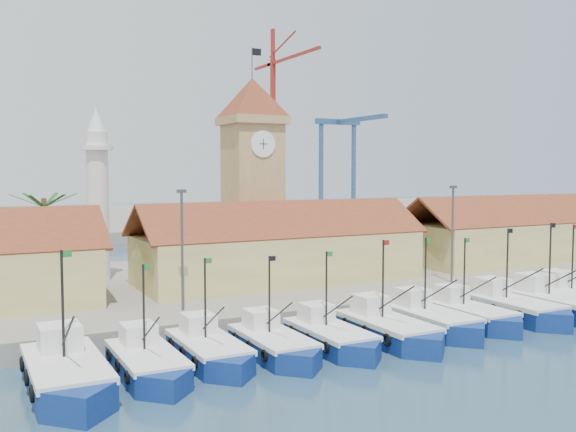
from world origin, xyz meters
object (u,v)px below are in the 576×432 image
minaret (98,194)px  boat_0 (67,377)px  boat_5 (390,331)px  clock_tower (252,170)px

minaret → boat_0: bearing=-104.5°
boat_0 → boat_5: (21.47, 0.26, -0.06)m
boat_5 → clock_tower: clock_tower is taller
boat_0 → minaret: (6.76, 26.17, 8.90)m
clock_tower → minaret: 15.30m
boat_0 → clock_tower: bearing=48.0°
boat_0 → boat_5: 21.47m
boat_0 → clock_tower: clock_tower is taller
boat_5 → minaret: 31.11m
boat_5 → boat_0: bearing=-179.3°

